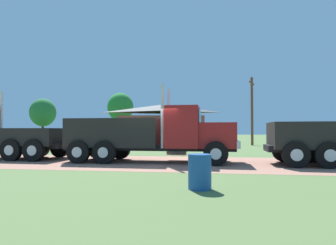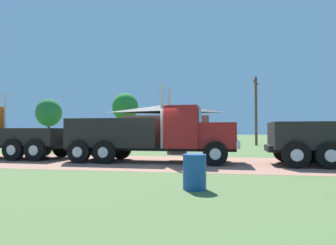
{
  "view_description": "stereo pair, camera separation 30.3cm",
  "coord_description": "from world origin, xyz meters",
  "px_view_note": "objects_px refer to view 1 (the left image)",
  "views": [
    {
      "loc": [
        2.65,
        -13.62,
        1.51
      ],
      "look_at": [
        0.71,
        -0.12,
        1.9
      ],
      "focal_mm": 31.02,
      "sensor_mm": 36.0,
      "label": 1
    },
    {
      "loc": [
        2.95,
        -13.57,
        1.51
      ],
      "look_at": [
        0.71,
        -0.12,
        1.9
      ],
      "focal_mm": 31.02,
      "sensor_mm": 36.0,
      "label": 2
    }
  ],
  "objects_px": {
    "truck_foreground_white": "(149,135)",
    "shed_building": "(161,123)",
    "steel_barrel": "(200,172)",
    "utility_pole_near": "(252,109)"
  },
  "relations": [
    {
      "from": "truck_foreground_white",
      "to": "shed_building",
      "type": "bearing_deg",
      "value": 98.37
    },
    {
      "from": "truck_foreground_white",
      "to": "steel_barrel",
      "type": "distance_m",
      "value": 6.81
    },
    {
      "from": "shed_building",
      "to": "utility_pole_near",
      "type": "xyz_separation_m",
      "value": [
        11.52,
        -11.95,
        1.16
      ]
    },
    {
      "from": "shed_building",
      "to": "truck_foreground_white",
      "type": "bearing_deg",
      "value": -81.63
    },
    {
      "from": "truck_foreground_white",
      "to": "utility_pole_near",
      "type": "distance_m",
      "value": 18.73
    },
    {
      "from": "truck_foreground_white",
      "to": "utility_pole_near",
      "type": "relative_size",
      "value": 1.18
    },
    {
      "from": "steel_barrel",
      "to": "shed_building",
      "type": "xyz_separation_m",
      "value": [
        -6.91,
        35.27,
        2.16
      ]
    },
    {
      "from": "truck_foreground_white",
      "to": "shed_building",
      "type": "height_order",
      "value": "shed_building"
    },
    {
      "from": "steel_barrel",
      "to": "shed_building",
      "type": "relative_size",
      "value": 0.07
    },
    {
      "from": "steel_barrel",
      "to": "utility_pole_near",
      "type": "relative_size",
      "value": 0.13
    }
  ]
}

